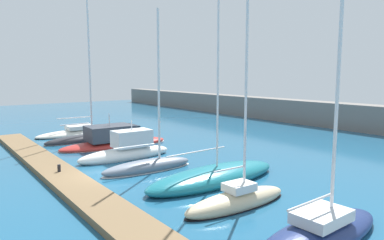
# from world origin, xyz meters

# --- Properties ---
(ground_plane) EXTENTS (120.00, 120.00, 0.00)m
(ground_plane) POSITION_xyz_m (0.00, 0.00, 0.00)
(ground_plane) COLOR #1E567A
(dock_pier) EXTENTS (37.95, 2.16, 0.37)m
(dock_pier) POSITION_xyz_m (0.00, -2.10, 0.18)
(dock_pier) COLOR brown
(dock_pier) RESTS_ON ground_plane
(breakwater_seawall) EXTENTS (108.00, 2.70, 2.98)m
(breakwater_seawall) POSITION_xyz_m (0.00, 30.82, 1.49)
(breakwater_seawall) COLOR slate
(breakwater_seawall) RESTS_ON ground_plane
(sailboat_ivory_nearest) EXTENTS (2.89, 10.02, 21.68)m
(sailboat_ivory_nearest) POSITION_xyz_m (-16.69, 4.76, 0.32)
(sailboat_ivory_nearest) COLOR silver
(sailboat_ivory_nearest) RESTS_ON ground_plane
(sailboat_charcoal_second) EXTENTS (2.13, 7.56, 12.60)m
(sailboat_charcoal_second) POSITION_xyz_m (-12.83, 3.37, 0.26)
(sailboat_charcoal_second) COLOR #2D2D33
(sailboat_charcoal_second) RESTS_ON ground_plane
(motorboat_red_third) EXTENTS (3.57, 10.05, 3.21)m
(motorboat_red_third) POSITION_xyz_m (-8.95, 4.70, 0.52)
(motorboat_red_third) COLOR #B72D28
(motorboat_red_third) RESTS_ON ground_plane
(motorboat_white_fourth) EXTENTS (1.93, 7.44, 3.21)m
(motorboat_white_fourth) POSITION_xyz_m (-4.10, 3.61, 0.62)
(motorboat_white_fourth) COLOR white
(motorboat_white_fourth) RESTS_ON ground_plane
(sailboat_slate_fifth) EXTENTS (1.85, 6.56, 10.83)m
(sailboat_slate_fifth) POSITION_xyz_m (-0.10, 3.13, 0.35)
(sailboat_slate_fifth) COLOR slate
(sailboat_slate_fifth) RESTS_ON ground_plane
(sailboat_teal_sixth) EXTENTS (3.34, 9.70, 15.53)m
(sailboat_teal_sixth) POSITION_xyz_m (4.44, 5.07, 0.34)
(sailboat_teal_sixth) COLOR #19707F
(sailboat_teal_sixth) RESTS_ON ground_plane
(sailboat_sand_seventh) EXTENTS (1.75, 6.22, 11.96)m
(sailboat_sand_seventh) POSITION_xyz_m (8.12, 3.39, 0.33)
(sailboat_sand_seventh) COLOR beige
(sailboat_sand_seventh) RESTS_ON ground_plane
(sailboat_navy_eighth) EXTENTS (2.51, 7.21, 12.32)m
(sailboat_navy_eighth) POSITION_xyz_m (12.65, 3.49, 0.36)
(sailboat_navy_eighth) COLOR navy
(sailboat_navy_eighth) RESTS_ON ground_plane
(dock_bollard) EXTENTS (0.20, 0.20, 0.44)m
(dock_bollard) POSITION_xyz_m (-2.03, -2.10, 0.59)
(dock_bollard) COLOR black
(dock_bollard) RESTS_ON dock_pier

